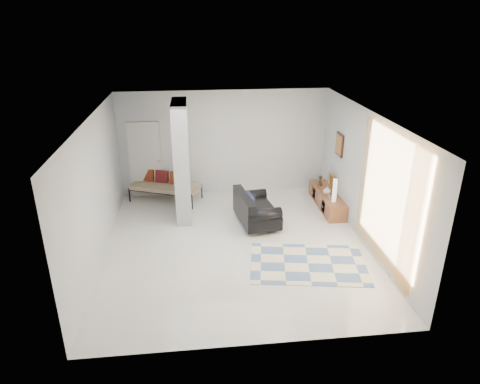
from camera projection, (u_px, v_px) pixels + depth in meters
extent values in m
plane|color=beige|center=(236.00, 245.00, 9.18)|extent=(6.00, 6.00, 0.00)
plane|color=white|center=(235.00, 116.00, 8.09)|extent=(6.00, 6.00, 0.00)
plane|color=silver|center=(224.00, 143.00, 11.38)|extent=(6.00, 0.00, 6.00)
plane|color=silver|center=(258.00, 265.00, 5.88)|extent=(6.00, 0.00, 6.00)
plane|color=silver|center=(96.00, 191.00, 8.35)|extent=(0.00, 6.00, 6.00)
plane|color=silver|center=(366.00, 179.00, 8.92)|extent=(0.00, 6.00, 6.00)
cube|color=#9C9FA2|center=(182.00, 161.00, 9.98)|extent=(0.35, 1.20, 2.80)
cube|color=silver|center=(145.00, 160.00, 11.27)|extent=(0.85, 0.06, 2.04)
plane|color=gold|center=(387.00, 199.00, 7.84)|extent=(0.00, 2.55, 2.55)
cube|color=#341A0E|center=(340.00, 145.00, 10.38)|extent=(0.04, 0.45, 0.55)
cube|color=brown|center=(327.00, 200.00, 10.92)|extent=(0.45, 1.89, 0.40)
cube|color=#341A0E|center=(324.00, 207.00, 10.51)|extent=(0.02, 0.25, 0.28)
cube|color=#341A0E|center=(314.00, 194.00, 11.28)|extent=(0.02, 0.25, 0.28)
cube|color=gold|center=(332.00, 181.00, 11.02)|extent=(0.09, 0.32, 0.40)
cube|color=silver|center=(329.00, 197.00, 10.42)|extent=(0.04, 0.10, 0.12)
cylinder|color=silver|center=(251.00, 234.00, 9.54)|extent=(0.05, 0.05, 0.10)
cylinder|color=silver|center=(238.00, 213.00, 10.53)|extent=(0.05, 0.05, 0.10)
cylinder|color=silver|center=(277.00, 230.00, 9.69)|extent=(0.05, 0.05, 0.10)
cylinder|color=silver|center=(262.00, 210.00, 10.68)|extent=(0.05, 0.05, 0.10)
cube|color=black|center=(257.00, 214.00, 10.03)|extent=(1.00, 1.46, 0.30)
cube|color=black|center=(244.00, 202.00, 9.83)|extent=(0.40, 1.37, 0.36)
cylinder|color=black|center=(264.00, 215.00, 9.45)|extent=(0.80, 0.39, 0.28)
cylinder|color=black|center=(250.00, 196.00, 10.44)|extent=(0.80, 0.39, 0.28)
cube|color=black|center=(249.00, 201.00, 9.85)|extent=(0.21, 0.51, 0.31)
cylinder|color=black|center=(130.00, 195.00, 11.21)|extent=(0.04, 0.04, 0.40)
cylinder|color=black|center=(192.00, 202.00, 10.78)|extent=(0.04, 0.04, 0.40)
cylinder|color=black|center=(142.00, 185.00, 11.85)|extent=(0.04, 0.04, 0.40)
cylinder|color=black|center=(202.00, 191.00, 11.42)|extent=(0.04, 0.04, 0.40)
cube|color=#BEAC8B|center=(166.00, 187.00, 11.24)|extent=(1.92, 1.35, 0.12)
cube|color=maroon|center=(148.00, 175.00, 11.43)|extent=(0.38, 0.28, 0.33)
cube|color=maroon|center=(162.00, 176.00, 11.33)|extent=(0.38, 0.28, 0.33)
cube|color=maroon|center=(176.00, 178.00, 11.23)|extent=(0.38, 0.28, 0.33)
cube|color=beige|center=(308.00, 264.00, 8.49)|extent=(2.48, 1.85, 0.01)
cylinder|color=silver|center=(335.00, 190.00, 10.22)|extent=(0.10, 0.10, 0.57)
imported|color=silver|center=(327.00, 190.00, 10.71)|extent=(0.22, 0.22, 0.20)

